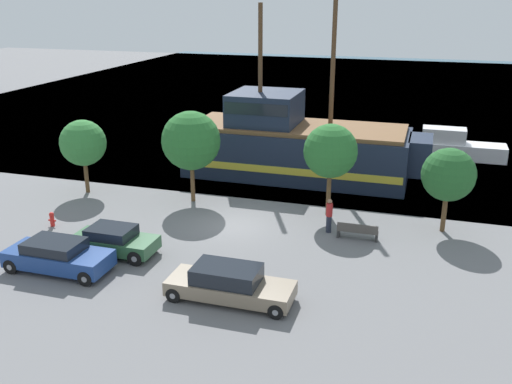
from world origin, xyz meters
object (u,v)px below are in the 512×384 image
moored_boat_dockside (449,147)px  parked_car_curb_front (114,240)px  bench_promenade_east (358,231)px  parked_car_curb_mid (229,284)px  pedestrian_walking_near (329,215)px  fire_hydrant (52,219)px  parked_car_curb_rear (58,256)px  pirate_ship (295,145)px

moored_boat_dockside → parked_car_curb_front: bearing=-124.5°
parked_car_curb_front → bench_promenade_east: bearing=25.1°
moored_boat_dockside → parked_car_curb_mid: 25.41m
parked_car_curb_front → pedestrian_walking_near: size_ratio=2.21×
moored_boat_dockside → bench_promenade_east: (-4.39, -16.74, -0.35)m
moored_boat_dockside → fire_hydrant: (-19.65, -19.65, -0.39)m
moored_boat_dockside → parked_car_curb_rear: 28.87m
parked_car_curb_mid → parked_car_curb_rear: (-7.88, 0.15, 0.02)m
parked_car_curb_front → parked_car_curb_rear: (-1.43, -2.19, 0.04)m
parked_car_curb_rear → fire_hydrant: parked_car_curb_rear is taller
parked_car_curb_mid → pedestrian_walking_near: 8.16m
moored_boat_dockside → parked_car_curb_front: size_ratio=1.94×
pedestrian_walking_near → bench_promenade_east: bearing=-18.8°
parked_car_curb_front → pedestrian_walking_near: (8.97, 5.41, 0.23)m
bench_promenade_east → pirate_ship: bearing=120.1°
fire_hydrant → bench_promenade_east: size_ratio=0.39×
parked_car_curb_front → parked_car_curb_mid: parked_car_curb_mid is taller
parked_car_curb_mid → fire_hydrant: parked_car_curb_mid is taller
pirate_ship → bench_promenade_east: 10.79m
moored_boat_dockside → parked_car_curb_mid: bearing=-109.3°
bench_promenade_east → pedestrian_walking_near: pedestrian_walking_near is taller
pirate_ship → parked_car_curb_rear: size_ratio=3.38×
pirate_ship → moored_boat_dockside: pirate_ship is taller
bench_promenade_east → fire_hydrant: bearing=-169.2°
moored_boat_dockside → parked_car_curb_front: 26.25m
moored_boat_dockside → bench_promenade_east: bearing=-104.7°
pirate_ship → bench_promenade_east: pirate_ship is taller
pedestrian_walking_near → parked_car_curb_front: bearing=-148.9°
bench_promenade_east → moored_boat_dockside: bearing=75.3°
parked_car_curb_mid → parked_car_curb_rear: 7.88m
parked_car_curb_rear → fire_hydrant: (-3.36, 4.19, -0.30)m
parked_car_curb_mid → moored_boat_dockside: bearing=70.7°
pirate_ship → pedestrian_walking_near: bearing=-66.2°
bench_promenade_east → parked_car_curb_mid: bearing=-119.1°
parked_car_curb_rear → pedestrian_walking_near: size_ratio=2.59×
parked_car_curb_front → pedestrian_walking_near: bearing=31.1°
pirate_ship → fire_hydrant: bearing=-129.2°
parked_car_curb_front → fire_hydrant: bearing=157.4°
fire_hydrant → parked_car_curb_mid: bearing=-21.1°
parked_car_curb_front → parked_car_curb_mid: bearing=-19.9°
pirate_ship → parked_car_curb_rear: pirate_ship is taller
pirate_ship → moored_boat_dockside: bearing=37.6°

